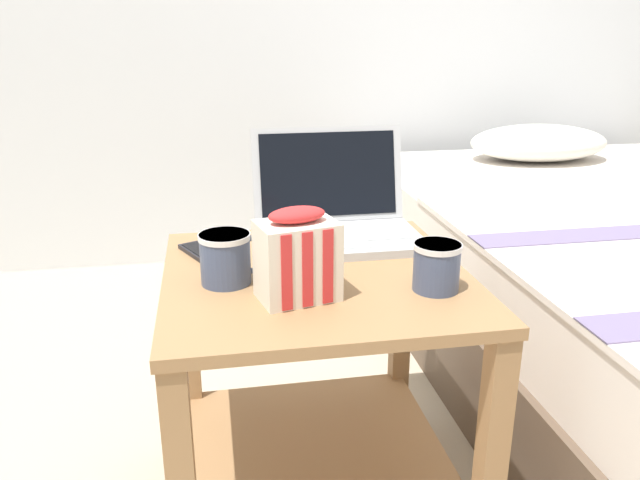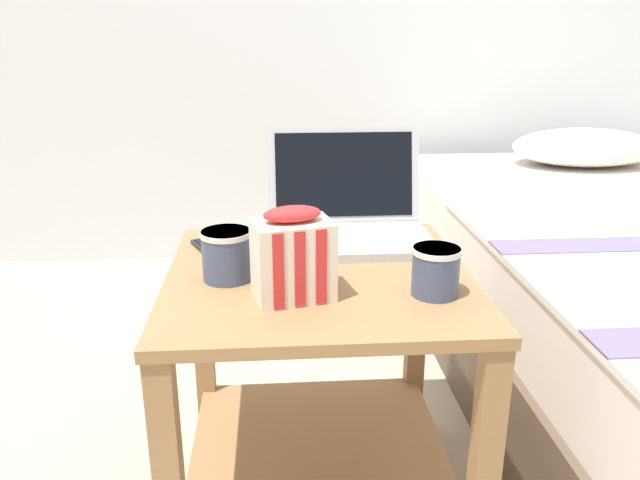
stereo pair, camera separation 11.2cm
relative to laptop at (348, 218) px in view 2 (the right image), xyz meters
name	(u,v)px [view 2 (the right image)]	position (x,y,z in m)	size (l,w,h in m)	color
bedside_table	(318,363)	(-0.08, -0.20, -0.24)	(0.58, 0.58, 0.55)	#997047
laptop	(348,218)	(0.00, 0.00, 0.00)	(0.35, 0.28, 0.23)	#B7BABC
mug_front_left	(436,268)	(0.12, -0.32, 0.00)	(0.09, 0.11, 0.09)	#3F4C6B
mug_front_right	(228,252)	(-0.25, -0.22, 0.01)	(0.13, 0.09, 0.09)	#3F4C6B
snack_bag	(293,256)	(-0.13, -0.31, 0.03)	(0.15, 0.12, 0.16)	silver
cell_phone	(220,249)	(-0.28, -0.06, -0.04)	(0.14, 0.17, 0.01)	black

